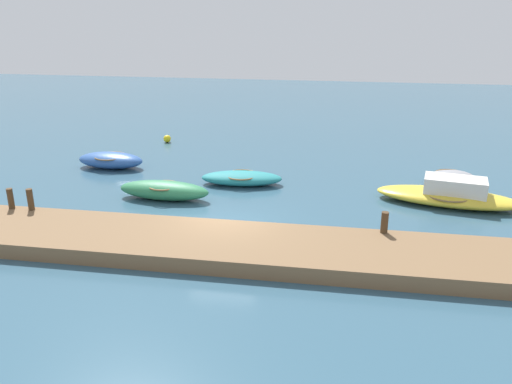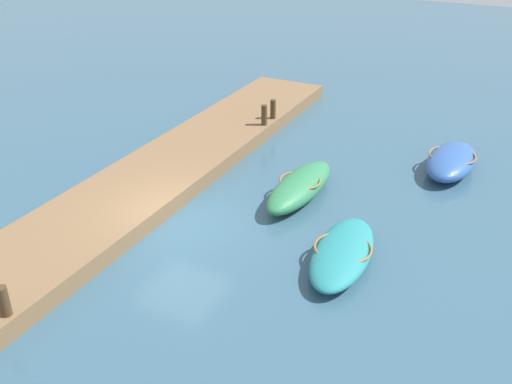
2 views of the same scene
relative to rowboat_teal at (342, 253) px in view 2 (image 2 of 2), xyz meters
name	(u,v)px [view 2 (image 2 of 2)]	position (x,y,z in m)	size (l,w,h in m)	color
ground_plane	(179,225)	(0.34, -5.03, -0.31)	(84.00, 84.00, 0.00)	#33566B
dock_platform	(121,202)	(0.34, -7.20, -0.05)	(26.52, 3.29, 0.53)	brown
rowboat_teal	(342,253)	(0.00, 0.00, 0.00)	(3.88, 1.86, 0.61)	teal
rowboat_green	(300,186)	(-2.92, -2.49, 0.10)	(4.02, 1.43, 0.80)	#2D7A4C
rowboat_blue	(451,161)	(-7.16, 1.53, 0.10)	(3.48, 1.70, 0.81)	#2D569E
mooring_post_west	(273,109)	(-7.88, -5.80, 0.62)	(0.23, 0.23, 0.80)	#47331E
mooring_post_mid_west	(264,115)	(-7.05, -5.80, 0.63)	(0.23, 0.23, 0.83)	#47331E
mooring_post_mid_east	(4,301)	(6.10, -5.80, 0.59)	(0.25, 0.25, 0.75)	#47331E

